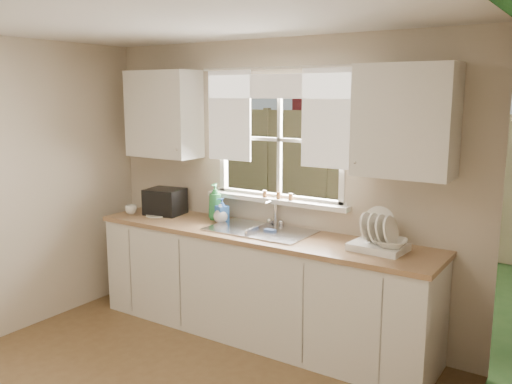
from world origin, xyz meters
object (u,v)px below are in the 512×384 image
Objects in this scene: soap_bottle_a at (215,202)px; cup at (131,210)px; black_appliance at (165,201)px; dish_rack at (379,240)px.

soap_bottle_a is 2.96× the size of cup.
cup is 0.34× the size of black_appliance.
dish_rack is 3.67× the size of cup.
dish_rack is 2.41m from cup.
soap_bottle_a is at bearing 175.55° from dish_rack.
dish_rack is 1.24× the size of soap_bottle_a.
cup is 0.33m from black_appliance.
cup is (-2.40, -0.14, -0.03)m from dish_rack.
black_appliance is at bearing 178.93° from dish_rack.
soap_bottle_a is (-1.60, 0.12, 0.09)m from dish_rack.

